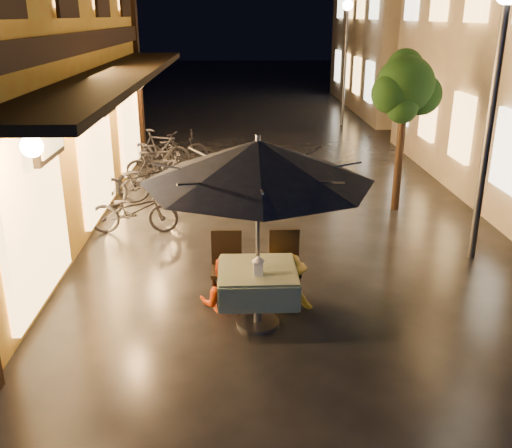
{
  "coord_description": "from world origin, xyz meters",
  "views": [
    {
      "loc": [
        -0.85,
        -6.48,
        3.75
      ],
      "look_at": [
        -0.6,
        0.58,
        1.15
      ],
      "focal_mm": 40.0,
      "sensor_mm": 36.0,
      "label": 1
    }
  ],
  "objects_px": {
    "person_yellow": "(288,256)",
    "streetlamp_near": "(497,75)",
    "patio_umbrella": "(258,161)",
    "table_lantern": "(258,264)",
    "bicycle_0": "(134,211)",
    "person_orange": "(223,259)",
    "cafe_table": "(258,282)"
  },
  "relations": [
    {
      "from": "streetlamp_near",
      "to": "patio_umbrella",
      "type": "xyz_separation_m",
      "value": [
        -3.6,
        -2.02,
        -0.77
      ]
    },
    {
      "from": "patio_umbrella",
      "to": "bicycle_0",
      "type": "xyz_separation_m",
      "value": [
        -2.12,
        3.37,
        -1.73
      ]
    },
    {
      "from": "person_yellow",
      "to": "streetlamp_near",
      "type": "bearing_deg",
      "value": -138.76
    },
    {
      "from": "table_lantern",
      "to": "person_orange",
      "type": "height_order",
      "value": "person_orange"
    },
    {
      "from": "cafe_table",
      "to": "bicycle_0",
      "type": "height_order",
      "value": "bicycle_0"
    },
    {
      "from": "patio_umbrella",
      "to": "table_lantern",
      "type": "relative_size",
      "value": 11.14
    },
    {
      "from": "cafe_table",
      "to": "person_orange",
      "type": "height_order",
      "value": "person_orange"
    },
    {
      "from": "patio_umbrella",
      "to": "person_orange",
      "type": "xyz_separation_m",
      "value": [
        -0.45,
        0.51,
        -1.45
      ]
    },
    {
      "from": "patio_umbrella",
      "to": "bicycle_0",
      "type": "distance_m",
      "value": 4.34
    },
    {
      "from": "table_lantern",
      "to": "bicycle_0",
      "type": "relative_size",
      "value": 0.16
    },
    {
      "from": "patio_umbrella",
      "to": "table_lantern",
      "type": "distance_m",
      "value": 1.24
    },
    {
      "from": "person_yellow",
      "to": "bicycle_0",
      "type": "height_order",
      "value": "person_yellow"
    },
    {
      "from": "cafe_table",
      "to": "bicycle_0",
      "type": "bearing_deg",
      "value": 122.17
    },
    {
      "from": "cafe_table",
      "to": "person_yellow",
      "type": "xyz_separation_m",
      "value": [
        0.43,
        0.53,
        0.12
      ]
    },
    {
      "from": "streetlamp_near",
      "to": "bicycle_0",
      "type": "xyz_separation_m",
      "value": [
        -5.71,
        1.34,
        -2.5
      ]
    },
    {
      "from": "streetlamp_near",
      "to": "table_lantern",
      "type": "bearing_deg",
      "value": -148.52
    },
    {
      "from": "person_orange",
      "to": "person_yellow",
      "type": "xyz_separation_m",
      "value": [
        0.87,
        0.02,
        0.01
      ]
    },
    {
      "from": "streetlamp_near",
      "to": "person_orange",
      "type": "height_order",
      "value": "streetlamp_near"
    },
    {
      "from": "cafe_table",
      "to": "streetlamp_near",
      "type": "bearing_deg",
      "value": 29.34
    },
    {
      "from": "cafe_table",
      "to": "table_lantern",
      "type": "distance_m",
      "value": 0.38
    },
    {
      "from": "streetlamp_near",
      "to": "patio_umbrella",
      "type": "relative_size",
      "value": 1.52
    },
    {
      "from": "person_orange",
      "to": "table_lantern",
      "type": "bearing_deg",
      "value": 130.98
    },
    {
      "from": "table_lantern",
      "to": "cafe_table",
      "type": "bearing_deg",
      "value": 90.0
    },
    {
      "from": "patio_umbrella",
      "to": "person_yellow",
      "type": "distance_m",
      "value": 1.59
    },
    {
      "from": "streetlamp_near",
      "to": "person_yellow",
      "type": "height_order",
      "value": "streetlamp_near"
    },
    {
      "from": "bicycle_0",
      "to": "patio_umbrella",
      "type": "bearing_deg",
      "value": -148.6
    },
    {
      "from": "streetlamp_near",
      "to": "person_orange",
      "type": "distance_m",
      "value": 4.86
    },
    {
      "from": "streetlamp_near",
      "to": "bicycle_0",
      "type": "distance_m",
      "value": 6.38
    },
    {
      "from": "patio_umbrella",
      "to": "table_lantern",
      "type": "bearing_deg",
      "value": -90.0
    },
    {
      "from": "person_yellow",
      "to": "bicycle_0",
      "type": "relative_size",
      "value": 0.88
    },
    {
      "from": "table_lantern",
      "to": "bicycle_0",
      "type": "xyz_separation_m",
      "value": [
        -2.12,
        3.55,
        -0.5
      ]
    },
    {
      "from": "cafe_table",
      "to": "person_orange",
      "type": "relative_size",
      "value": 0.71
    }
  ]
}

